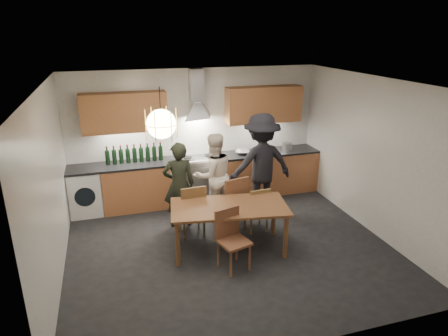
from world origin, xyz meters
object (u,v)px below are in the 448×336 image
object	(u,v)px
chair_back_left	(193,207)
person_mid	(214,176)
person_left	(179,185)
mixing_bowl	(242,152)
stock_pot	(287,147)
dining_table	(229,211)
chair_front	(231,235)
wine_bottles	(134,153)
person_right	(261,164)

from	to	relation	value
chair_back_left	person_mid	bearing A→B (deg)	-131.64
person_left	mixing_bowl	world-z (taller)	person_left
mixing_bowl	stock_pot	world-z (taller)	stock_pot
chair_back_left	mixing_bowl	xyz separation A→B (m)	(1.36, 1.43, 0.41)
person_mid	mixing_bowl	distance (m)	1.12
person_left	chair_back_left	bearing A→B (deg)	107.18
dining_table	mixing_bowl	distance (m)	2.21
chair_back_left	mixing_bowl	world-z (taller)	mixing_bowl
chair_front	person_left	xyz separation A→B (m)	(-0.46, 1.51, 0.25)
person_left	mixing_bowl	size ratio (longest dim) A/B	5.27
person_left	person_mid	distance (m)	0.70
dining_table	chair_front	xyz separation A→B (m)	(-0.12, -0.46, -0.15)
wine_bottles	person_right	bearing A→B (deg)	-22.49
dining_table	chair_back_left	size ratio (longest dim) A/B	2.05
dining_table	person_left	size ratio (longest dim) A/B	1.24
person_left	mixing_bowl	bearing A→B (deg)	-145.17
person_right	chair_front	bearing A→B (deg)	53.10
wine_bottles	chair_back_left	bearing A→B (deg)	-63.28
chair_back_left	person_left	bearing A→B (deg)	-77.86
dining_table	chair_front	size ratio (longest dim) A/B	2.12
person_right	mixing_bowl	bearing A→B (deg)	-87.10
person_right	wine_bottles	world-z (taller)	person_right
person_mid	person_right	bearing A→B (deg)	164.65
person_mid	person_right	world-z (taller)	person_right
mixing_bowl	wine_bottles	distance (m)	2.14
person_left	stock_pot	world-z (taller)	person_left
chair_back_left	chair_front	size ratio (longest dim) A/B	1.03
stock_pot	wine_bottles	distance (m)	3.12
person_right	person_left	bearing A→B (deg)	2.05
person_left	person_right	xyz separation A→B (m)	(1.57, 0.14, 0.18)
stock_pot	person_left	bearing A→B (deg)	-159.25
chair_front	person_mid	distance (m)	1.74
chair_front	person_right	size ratio (longest dim) A/B	0.47
chair_back_left	person_left	distance (m)	0.55
person_right	person_mid	bearing A→B (deg)	-6.81
dining_table	wine_bottles	distance (m)	2.46
chair_back_left	stock_pot	distance (m)	2.77
person_right	wine_bottles	distance (m)	2.40
dining_table	chair_back_left	distance (m)	0.74
person_left	stock_pot	size ratio (longest dim) A/B	7.46
chair_back_left	person_mid	distance (m)	0.91
stock_pot	chair_back_left	bearing A→B (deg)	-148.87
chair_front	person_mid	world-z (taller)	person_mid
person_mid	wine_bottles	xyz separation A→B (m)	(-1.32, 0.85, 0.29)
dining_table	wine_bottles	xyz separation A→B (m)	(-1.22, 2.10, 0.41)
dining_table	person_left	distance (m)	1.20
chair_front	stock_pot	xyz separation A→B (m)	(2.01, 2.44, 0.46)
person_left	wine_bottles	xyz separation A→B (m)	(-0.64, 1.05, 0.31)
chair_back_left	person_mid	xyz separation A→B (m)	(0.55, 0.68, 0.26)
chair_front	stock_pot	world-z (taller)	stock_pot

